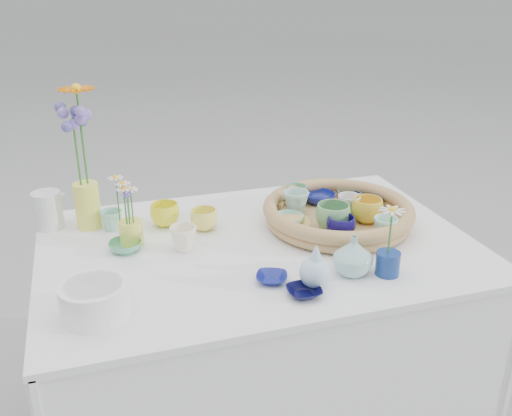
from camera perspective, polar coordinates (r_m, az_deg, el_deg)
name	(u,v)px	position (r m, az deg, el deg)	size (l,w,h in m)	color
wicker_tray	(338,214)	(1.81, 8.19, -0.55)	(0.47, 0.47, 0.08)	#A47743
tray_ceramic_0	(319,198)	(1.94, 6.33, 1.02)	(0.11, 0.11, 0.03)	navy
tray_ceramic_1	(365,201)	(1.95, 10.87, 0.74)	(0.11, 0.11, 0.03)	#000A36
tray_ceramic_2	(367,210)	(1.81, 11.05, -0.22)	(0.10, 0.10, 0.08)	gold
tray_ceramic_3	(338,221)	(1.77, 8.24, -1.30)	(0.09, 0.09, 0.03)	#3C904A
tray_ceramic_4	(333,217)	(1.73, 7.71, -0.92)	(0.11, 0.11, 0.08)	#6DAD6F
tray_ceramic_5	(289,220)	(1.77, 3.28, -1.17)	(0.09, 0.09, 0.03)	#9EEFD6
tray_ceramic_6	(296,203)	(1.83, 3.98, 0.54)	(0.08, 0.08, 0.08)	#ABD0C5
tray_ceramic_7	(349,205)	(1.84, 9.27, 0.26)	(0.07, 0.07, 0.07)	silver
tray_ceramic_8	(350,194)	(2.00, 9.36, 1.44)	(0.09, 0.09, 0.03)	#9CEAFF
tray_ceramic_9	(341,227)	(1.69, 8.47, -1.90)	(0.09, 0.09, 0.07)	#110B54
tray_ceramic_10	(292,225)	(1.73, 3.61, -1.74)	(0.11, 0.11, 0.03)	tan
tray_ceramic_11	(385,228)	(1.71, 12.81, -1.99)	(0.07, 0.07, 0.07)	#AAECD4
tray_ceramic_12	(297,195)	(1.92, 4.09, 1.35)	(0.07, 0.07, 0.06)	#579C71
loose_ceramic_0	(165,214)	(1.82, -9.10, -0.64)	(0.09, 0.09, 0.07)	yellow
loose_ceramic_1	(204,219)	(1.77, -5.21, -1.15)	(0.08, 0.08, 0.07)	#F5E85A
loose_ceramic_2	(125,246)	(1.68, -12.95, -3.75)	(0.09, 0.09, 0.03)	#54AA80
loose_ceramic_3	(183,238)	(1.65, -7.27, -3.02)	(0.08, 0.08, 0.07)	white
loose_ceramic_4	(272,278)	(1.49, 1.57, -7.03)	(0.08, 0.08, 0.02)	navy
loose_ceramic_5	(112,220)	(1.82, -14.22, -1.19)	(0.07, 0.07, 0.06)	#8BCEAF
loose_ceramic_6	(304,292)	(1.44, 4.83, -8.35)	(0.09, 0.09, 0.02)	black
fluted_bowl	(95,300)	(1.39, -15.83, -8.85)	(0.16, 0.16, 0.08)	white
bud_vase_paleblue	(316,265)	(1.45, 5.98, -5.66)	(0.08, 0.08, 0.13)	#A9CAE2
bud_vase_seafoam	(353,255)	(1.53, 9.68, -4.69)	(0.11, 0.11, 0.11)	#93C0BA
bud_vase_cobalt	(388,263)	(1.55, 13.04, -5.42)	(0.06, 0.06, 0.06)	navy
single_daisy	(390,232)	(1.51, 13.27, -2.34)	(0.08, 0.08, 0.14)	silver
tall_vase_yellow	(88,205)	(1.84, -16.49, 0.25)	(0.08, 0.08, 0.14)	#EDE951
gerbera	(82,138)	(1.78, -17.00, 6.76)	(0.12, 0.12, 0.31)	#DF6A00
hydrangea	(77,152)	(1.78, -17.48, 5.35)	(0.08, 0.08, 0.29)	#524F99
white_pitcher	(48,210)	(1.88, -20.10, -0.21)	(0.12, 0.09, 0.12)	silver
daisy_cup	(131,233)	(1.71, -12.36, -2.44)	(0.07, 0.07, 0.07)	#EBE84D
daisy_posy	(125,200)	(1.66, -12.99, 0.78)	(0.08, 0.08, 0.14)	white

